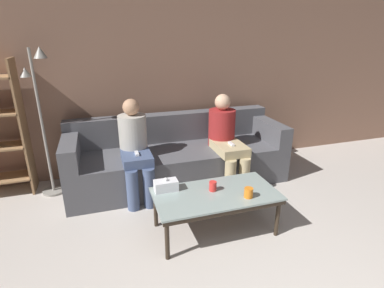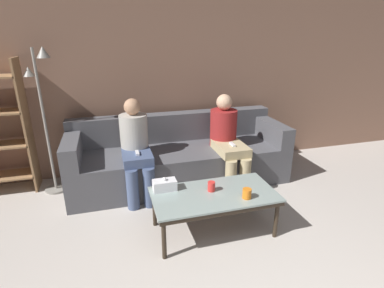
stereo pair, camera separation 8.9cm
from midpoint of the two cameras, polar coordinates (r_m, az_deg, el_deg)
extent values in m
cube|color=#8C6651|center=(4.08, -3.85, 13.13)|extent=(12.00, 0.06, 2.60)
cube|color=#515156|center=(3.83, -1.63, -3.99)|extent=(2.68, 0.89, 0.46)
cube|color=#515156|center=(4.00, -2.92, 3.35)|extent=(2.68, 0.20, 0.37)
cube|color=#515156|center=(3.62, -21.23, -0.80)|extent=(0.18, 0.89, 0.26)
cube|color=#515156|center=(4.17, 15.21, 2.58)|extent=(0.18, 0.89, 0.26)
cube|color=#8C9E99|center=(2.83, 5.14, -9.50)|extent=(1.15, 0.59, 0.02)
cube|color=#2D2319|center=(2.84, 5.12, -10.01)|extent=(1.13, 0.58, 0.04)
cylinder|color=#2D2319|center=(2.63, -4.34, -17.92)|extent=(0.04, 0.04, 0.35)
cylinder|color=#2D2319|center=(2.98, 16.57, -13.79)|extent=(0.04, 0.04, 0.35)
cylinder|color=#2D2319|center=(3.03, -6.31, -12.34)|extent=(0.04, 0.04, 0.35)
cylinder|color=#2D2319|center=(3.33, 12.10, -9.45)|extent=(0.04, 0.04, 0.35)
cylinder|color=orange|center=(2.77, 11.33, -9.24)|extent=(0.08, 0.08, 0.09)
cylinder|color=red|center=(2.84, 4.62, -8.06)|extent=(0.07, 0.07, 0.09)
cube|color=white|center=(2.85, -4.34, -7.82)|extent=(0.22, 0.12, 0.10)
sphere|color=white|center=(2.83, -4.38, -6.71)|extent=(0.04, 0.04, 0.04)
cube|color=#9E754C|center=(3.97, -28.30, 2.89)|extent=(0.02, 0.32, 1.56)
cylinder|color=gray|center=(4.06, -23.83, -7.81)|extent=(0.26, 0.26, 0.02)
cylinder|color=gray|center=(3.77, -25.58, 3.38)|extent=(0.03, 0.03, 1.67)
cone|color=gray|center=(3.63, -25.89, 15.49)|extent=(0.14, 0.14, 0.12)
cone|color=gray|center=(3.72, -28.10, 12.08)|extent=(0.12, 0.12, 0.10)
cylinder|color=#47567A|center=(3.31, -10.48, -8.50)|extent=(0.13, 0.13, 0.46)
cylinder|color=#47567A|center=(3.32, -7.37, -8.16)|extent=(0.13, 0.13, 0.46)
cube|color=#47567A|center=(3.39, -9.66, -2.44)|extent=(0.32, 0.44, 0.10)
cylinder|color=#B7B2A8|center=(3.53, -10.27, 1.70)|extent=(0.32, 0.32, 0.48)
sphere|color=tan|center=(3.44, -10.61, 6.98)|extent=(0.19, 0.19, 0.19)
cube|color=white|center=(3.33, -9.64, -1.68)|extent=(0.04, 0.12, 0.02)
cylinder|color=tan|center=(3.51, 8.09, -6.61)|extent=(0.13, 0.13, 0.46)
cylinder|color=tan|center=(3.58, 10.74, -6.20)|extent=(0.13, 0.13, 0.46)
cube|color=tan|center=(3.63, 8.03, -0.77)|extent=(0.33, 0.50, 0.10)
cylinder|color=maroon|center=(3.79, 6.66, 3.04)|extent=(0.33, 0.33, 0.46)
sphere|color=#DBAD89|center=(3.71, 6.86, 7.90)|extent=(0.20, 0.20, 0.20)
cube|color=white|center=(3.57, 8.40, -0.07)|extent=(0.04, 0.12, 0.02)
camera|label=1|loc=(0.04, -89.19, 0.30)|focal=28.00mm
camera|label=2|loc=(0.04, 90.81, -0.30)|focal=28.00mm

